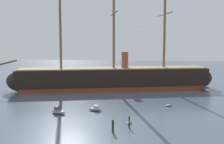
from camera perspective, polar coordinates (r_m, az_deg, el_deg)
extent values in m
plane|color=#4C5B6B|center=(50.47, -6.79, -12.84)|extent=(400.00, 400.00, 0.00)
cube|color=brown|center=(96.38, 0.35, -3.16)|extent=(61.55, 25.83, 1.60)
cube|color=black|center=(95.85, 0.35, -1.01)|extent=(64.12, 26.91, 5.71)
ellipsoid|color=black|center=(96.30, -17.25, -1.73)|extent=(13.45, 11.48, 7.31)
ellipsoid|color=black|center=(104.27, 16.57, -1.13)|extent=(13.45, 11.48, 7.31)
cube|color=#9E7F5B|center=(95.52, 0.36, 0.79)|extent=(62.67, 25.82, 0.34)
cylinder|color=brown|center=(94.39, -10.42, 9.55)|extent=(0.80, 0.80, 29.69)
cylinder|color=brown|center=(94.68, -10.46, 11.70)|extent=(4.55, 14.84, 0.32)
cylinder|color=brown|center=(95.28, 0.36, 9.61)|extent=(0.80, 0.80, 29.69)
cylinder|color=brown|center=(95.56, 0.36, 11.75)|extent=(4.55, 14.84, 0.32)
cylinder|color=brown|center=(99.33, 10.59, 9.37)|extent=(0.80, 0.80, 29.69)
cylinder|color=brown|center=(99.60, 10.63, 11.42)|extent=(4.55, 14.84, 0.32)
cylinder|color=brown|center=(97.17, -21.54, 1.45)|extent=(9.88, 3.35, 3.04)
cylinder|color=#9E4C33|center=(95.93, 2.63, 2.42)|extent=(2.28, 2.28, 5.71)
ellipsoid|color=gray|center=(65.99, -10.76, -7.92)|extent=(4.40, 3.49, 0.95)
cube|color=#4C4C51|center=(66.02, -10.93, -7.23)|extent=(1.63, 1.58, 0.95)
ellipsoid|color=gray|center=(57.65, 3.56, -10.16)|extent=(1.04, 1.88, 0.42)
cube|color=#B2ADA3|center=(57.61, 3.56, -10.01)|extent=(0.68, 0.26, 0.06)
ellipsoid|color=gray|center=(67.69, -3.39, -7.54)|extent=(3.55, 2.12, 0.77)
cube|color=beige|center=(67.46, -3.22, -7.05)|extent=(1.20, 1.11, 0.77)
ellipsoid|color=gray|center=(73.72, 11.39, -6.62)|extent=(2.19, 2.06, 0.50)
cube|color=beige|center=(73.68, 11.39, -6.48)|extent=(0.65, 0.71, 0.08)
ellipsoid|color=gold|center=(111.74, -14.46, -2.23)|extent=(4.55, 3.40, 0.98)
cube|color=#B2ADA3|center=(111.61, -14.62, -1.84)|extent=(1.65, 1.58, 0.98)
ellipsoid|color=silver|center=(99.61, 18.56, -3.41)|extent=(1.79, 3.62, 0.82)
cube|color=#4C4C51|center=(99.28, 18.61, -3.06)|extent=(1.05, 1.16, 0.82)
cylinder|color=#423323|center=(54.54, 3.51, -10.09)|extent=(0.32, 0.32, 2.31)
cylinder|color=#382B1E|center=(51.86, 0.17, -10.92)|extent=(0.42, 0.42, 2.34)
ellipsoid|color=silver|center=(68.37, 5.73, 9.06)|extent=(0.20, 0.34, 0.11)
sphere|color=silver|center=(68.18, 5.67, 9.08)|extent=(0.09, 0.09, 0.09)
cube|color=#ADA89E|center=(68.25, 6.02, 9.08)|extent=(0.61, 0.29, 0.13)
cube|color=#ADA89E|center=(68.49, 5.44, 9.08)|extent=(0.61, 0.29, 0.13)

